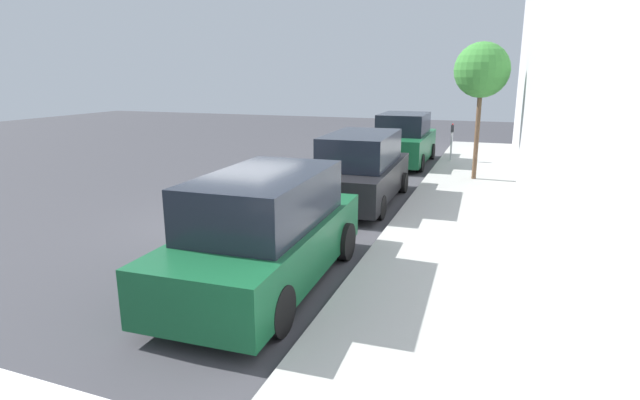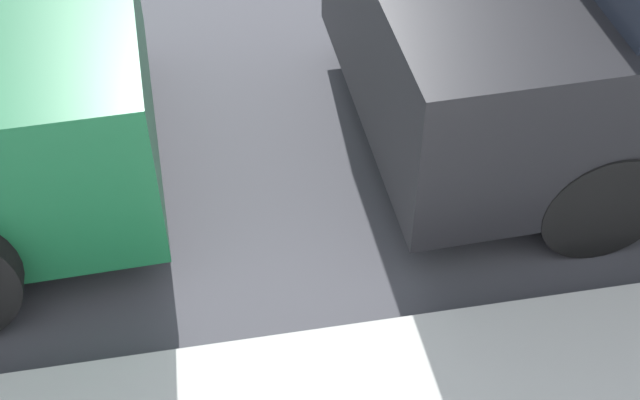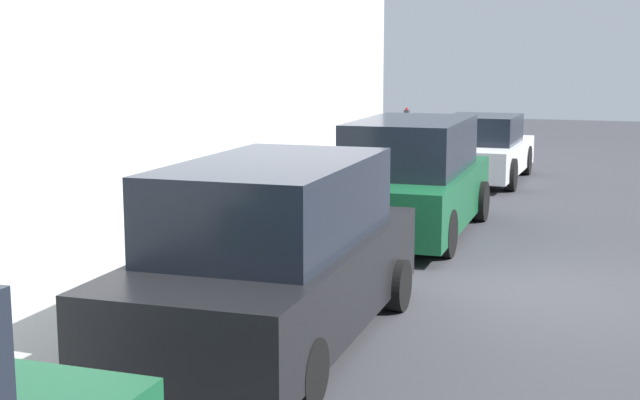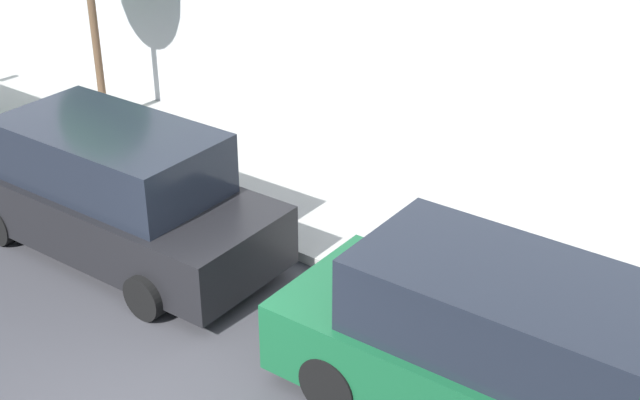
{
  "view_description": "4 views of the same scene",
  "coord_description": "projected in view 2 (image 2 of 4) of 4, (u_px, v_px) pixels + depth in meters",
  "views": [
    {
      "loc": [
        5.71,
        -10.07,
        3.43
      ],
      "look_at": [
        2.43,
        -0.99,
        1.0
      ],
      "focal_mm": 28.0,
      "sensor_mm": 36.0,
      "label": 1
    },
    {
      "loc": [
        5.71,
        -0.32,
        3.14
      ],
      "look_at": [
        3.6,
        0.06,
        1.0
      ],
      "focal_mm": 50.0,
      "sensor_mm": 36.0,
      "label": 2
    },
    {
      "loc": [
        -1.22,
        11.21,
        2.98
      ],
      "look_at": [
        2.76,
        -0.03,
        1.0
      ],
      "focal_mm": 50.0,
      "sensor_mm": 36.0,
      "label": 3
    },
    {
      "loc": [
        -4.73,
        -5.97,
        6.54
      ],
      "look_at": [
        3.63,
        0.47,
        1.0
      ],
      "focal_mm": 50.0,
      "sensor_mm": 36.0,
      "label": 4
    }
  ],
  "objects": []
}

